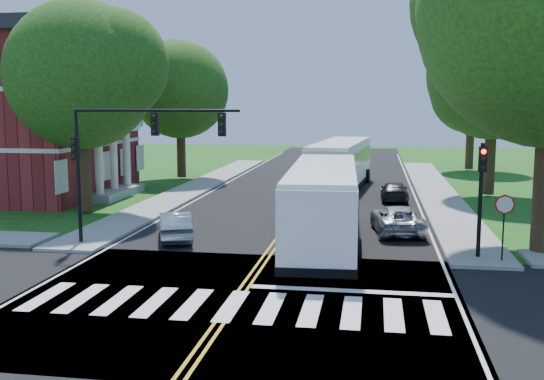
% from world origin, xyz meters
% --- Properties ---
extents(ground, '(140.00, 140.00, 0.00)m').
position_xyz_m(ground, '(0.00, 0.00, 0.00)').
color(ground, '#174E13').
rests_on(ground, ground).
extents(road, '(14.00, 96.00, 0.01)m').
position_xyz_m(road, '(0.00, 18.00, 0.01)').
color(road, black).
rests_on(road, ground).
extents(cross_road, '(60.00, 12.00, 0.01)m').
position_xyz_m(cross_road, '(0.00, 0.00, 0.01)').
color(cross_road, black).
rests_on(cross_road, ground).
extents(center_line, '(0.36, 70.00, 0.01)m').
position_xyz_m(center_line, '(0.00, 22.00, 0.01)').
color(center_line, gold).
rests_on(center_line, road).
extents(edge_line_w, '(0.12, 70.00, 0.01)m').
position_xyz_m(edge_line_w, '(-6.80, 22.00, 0.01)').
color(edge_line_w, silver).
rests_on(edge_line_w, road).
extents(edge_line_e, '(0.12, 70.00, 0.01)m').
position_xyz_m(edge_line_e, '(6.80, 22.00, 0.01)').
color(edge_line_e, silver).
rests_on(edge_line_e, road).
extents(crosswalk, '(12.60, 3.00, 0.01)m').
position_xyz_m(crosswalk, '(0.00, -0.50, 0.02)').
color(crosswalk, silver).
rests_on(crosswalk, road).
extents(stop_bar, '(6.60, 0.40, 0.01)m').
position_xyz_m(stop_bar, '(3.50, 1.60, 0.02)').
color(stop_bar, silver).
rests_on(stop_bar, road).
extents(sidewalk_nw, '(2.60, 40.00, 0.15)m').
position_xyz_m(sidewalk_nw, '(-8.30, 25.00, 0.07)').
color(sidewalk_nw, gray).
rests_on(sidewalk_nw, ground).
extents(sidewalk_ne, '(2.60, 40.00, 0.15)m').
position_xyz_m(sidewalk_ne, '(8.30, 25.00, 0.07)').
color(sidewalk_ne, gray).
rests_on(sidewalk_ne, ground).
extents(tree_west_near, '(8.00, 8.00, 11.40)m').
position_xyz_m(tree_west_near, '(-11.50, 14.00, 7.53)').
color(tree_west_near, '#342615').
rests_on(tree_west_near, ground).
extents(tree_west_far, '(7.60, 7.60, 10.67)m').
position_xyz_m(tree_west_far, '(-11.00, 30.00, 7.00)').
color(tree_west_far, '#342615').
rests_on(tree_west_far, ground).
extents(tree_east_mid, '(8.40, 8.40, 11.93)m').
position_xyz_m(tree_east_mid, '(11.50, 24.00, 7.86)').
color(tree_east_mid, '#342615').
rests_on(tree_east_mid, ground).
extents(tree_east_far, '(7.20, 7.20, 10.34)m').
position_xyz_m(tree_east_far, '(12.50, 40.00, 6.86)').
color(tree_east_far, '#342615').
rests_on(tree_east_far, ground).
extents(signal_nw, '(7.15, 0.46, 5.66)m').
position_xyz_m(signal_nw, '(-5.86, 6.43, 4.38)').
color(signal_nw, black).
rests_on(signal_nw, ground).
extents(signal_ne, '(0.30, 0.46, 4.40)m').
position_xyz_m(signal_ne, '(8.20, 6.44, 2.96)').
color(signal_ne, black).
rests_on(signal_ne, ground).
extents(stop_sign, '(0.76, 0.08, 2.53)m').
position_xyz_m(stop_sign, '(9.00, 5.98, 2.03)').
color(stop_sign, black).
rests_on(stop_sign, ground).
extents(bus_lead, '(3.56, 13.01, 3.34)m').
position_xyz_m(bus_lead, '(2.00, 8.66, 1.77)').
color(bus_lead, white).
rests_on(bus_lead, road).
extents(bus_follow, '(4.04, 13.18, 3.36)m').
position_xyz_m(bus_follow, '(1.83, 25.62, 1.79)').
color(bus_follow, white).
rests_on(bus_follow, road).
extents(hatchback, '(2.59, 4.08, 1.27)m').
position_xyz_m(hatchback, '(-4.49, 8.07, 0.65)').
color(hatchback, '#B4B6BB').
rests_on(hatchback, road).
extents(suv, '(2.67, 4.85, 1.29)m').
position_xyz_m(suv, '(5.27, 11.21, 0.66)').
color(suv, silver).
rests_on(suv, road).
extents(dark_sedan, '(1.67, 4.04, 1.17)m').
position_xyz_m(dark_sedan, '(5.41, 21.06, 0.60)').
color(dark_sedan, black).
rests_on(dark_sedan, road).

